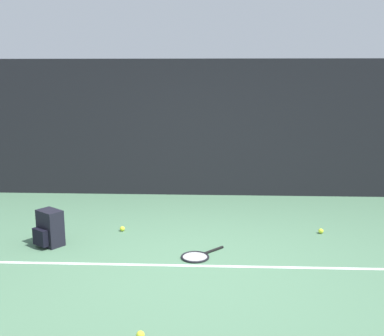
{
  "coord_description": "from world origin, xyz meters",
  "views": [
    {
      "loc": [
        0.22,
        -4.64,
        2.04
      ],
      "look_at": [
        0.0,
        0.4,
        1.0
      ],
      "focal_mm": 42.71,
      "sensor_mm": 36.0,
      "label": 1
    }
  ],
  "objects_px": {
    "tennis_ball_near_player": "(140,335)",
    "tennis_ball_mid_court": "(321,231)",
    "backpack": "(49,229)",
    "tennis_ball_by_fence": "(45,235)",
    "tennis_ball_far_left": "(122,229)",
    "tennis_racket": "(197,256)"
  },
  "relations": [
    {
      "from": "tennis_racket",
      "to": "tennis_ball_mid_court",
      "type": "xyz_separation_m",
      "value": [
        1.59,
        0.86,
        0.02
      ]
    },
    {
      "from": "backpack",
      "to": "tennis_ball_far_left",
      "type": "xyz_separation_m",
      "value": [
        0.78,
        0.55,
        -0.18
      ]
    },
    {
      "from": "tennis_racket",
      "to": "tennis_ball_by_fence",
      "type": "xyz_separation_m",
      "value": [
        -1.96,
        0.56,
        0.02
      ]
    },
    {
      "from": "backpack",
      "to": "tennis_ball_near_player",
      "type": "xyz_separation_m",
      "value": [
        1.4,
        -1.94,
        -0.18
      ]
    },
    {
      "from": "tennis_ball_mid_court",
      "to": "tennis_ball_far_left",
      "type": "relative_size",
      "value": 1.0
    },
    {
      "from": "tennis_racket",
      "to": "tennis_ball_near_player",
      "type": "distance_m",
      "value": 1.69
    },
    {
      "from": "tennis_ball_by_fence",
      "to": "tennis_ball_far_left",
      "type": "distance_m",
      "value": 0.98
    },
    {
      "from": "tennis_racket",
      "to": "tennis_ball_far_left",
      "type": "relative_size",
      "value": 8.49
    },
    {
      "from": "tennis_ball_near_player",
      "to": "tennis_ball_by_fence",
      "type": "relative_size",
      "value": 1.0
    },
    {
      "from": "backpack",
      "to": "tennis_ball_far_left",
      "type": "height_order",
      "value": "backpack"
    },
    {
      "from": "backpack",
      "to": "tennis_ball_by_fence",
      "type": "xyz_separation_m",
      "value": [
        -0.17,
        0.27,
        -0.18
      ]
    },
    {
      "from": "tennis_ball_near_player",
      "to": "tennis_ball_far_left",
      "type": "distance_m",
      "value": 2.56
    },
    {
      "from": "tennis_ball_near_player",
      "to": "tennis_ball_mid_court",
      "type": "distance_m",
      "value": 3.19
    },
    {
      "from": "backpack",
      "to": "tennis_ball_mid_court",
      "type": "height_order",
      "value": "backpack"
    },
    {
      "from": "tennis_racket",
      "to": "backpack",
      "type": "bearing_deg",
      "value": -53.79
    },
    {
      "from": "backpack",
      "to": "tennis_ball_by_fence",
      "type": "relative_size",
      "value": 6.67
    },
    {
      "from": "tennis_ball_by_fence",
      "to": "tennis_ball_mid_court",
      "type": "xyz_separation_m",
      "value": [
        3.55,
        0.3,
        0.0
      ]
    },
    {
      "from": "tennis_ball_by_fence",
      "to": "tennis_ball_far_left",
      "type": "xyz_separation_m",
      "value": [
        0.95,
        0.27,
        0.0
      ]
    },
    {
      "from": "tennis_ball_near_player",
      "to": "tennis_ball_mid_court",
      "type": "xyz_separation_m",
      "value": [
        1.98,
        2.51,
        0.0
      ]
    },
    {
      "from": "tennis_ball_by_fence",
      "to": "tennis_ball_mid_court",
      "type": "height_order",
      "value": "same"
    },
    {
      "from": "tennis_ball_near_player",
      "to": "tennis_ball_mid_court",
      "type": "bearing_deg",
      "value": 51.67
    },
    {
      "from": "tennis_ball_by_fence",
      "to": "tennis_ball_near_player",
      "type": "bearing_deg",
      "value": -54.54
    }
  ]
}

